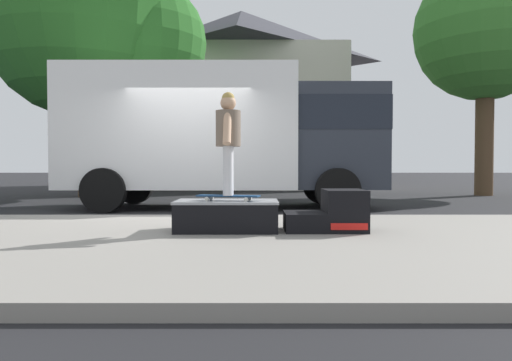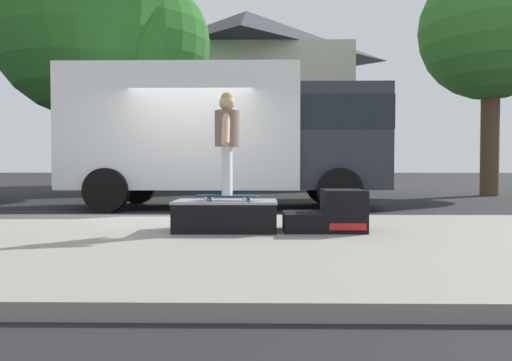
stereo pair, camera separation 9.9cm
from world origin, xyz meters
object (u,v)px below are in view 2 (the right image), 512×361
(box_truck, at_px, (228,132))
(street_tree_neighbour, at_px, (500,34))
(skater_kid, at_px, (227,135))
(skate_box, at_px, (226,214))
(kicker_ramp, at_px, (331,214))
(skateboard, at_px, (227,196))
(street_tree_main, at_px, (102,25))

(box_truck, height_order, street_tree_neighbour, street_tree_neighbour)
(skater_kid, distance_m, box_truck, 4.71)
(skater_kid, bearing_deg, skate_box, 116.02)
(skate_box, bearing_deg, box_truck, 93.95)
(skater_kid, bearing_deg, box_truck, 94.18)
(skate_box, height_order, kicker_ramp, kicker_ramp)
(skateboard, height_order, street_tree_neighbour, street_tree_neighbour)
(skater_kid, bearing_deg, street_tree_neighbour, 49.01)
(street_tree_neighbour, bearing_deg, skate_box, -131.21)
(kicker_ramp, bearing_deg, street_tree_neighbour, 53.79)
(street_tree_main, height_order, street_tree_neighbour, street_tree_main)
(skater_kid, xyz_separation_m, box_truck, (-0.34, 4.68, 0.39))
(skateboard, xyz_separation_m, box_truck, (-0.34, 4.68, 1.15))
(skateboard, relative_size, street_tree_main, 0.09)
(box_truck, xyz_separation_m, street_tree_main, (-4.16, 3.80, 3.58))
(street_tree_main, distance_m, street_tree_neighbour, 12.51)
(skateboard, bearing_deg, kicker_ramp, 1.94)
(skate_box, xyz_separation_m, skater_kid, (0.02, -0.04, 0.99))
(skate_box, relative_size, skater_kid, 1.00)
(skateboard, distance_m, street_tree_main, 10.70)
(street_tree_main, bearing_deg, street_tree_neighbour, 3.26)
(kicker_ramp, height_order, skater_kid, skater_kid)
(skate_box, xyz_separation_m, street_tree_main, (-4.48, 8.44, 4.96))
(kicker_ramp, height_order, street_tree_main, street_tree_main)
(street_tree_main, bearing_deg, skater_kid, -62.06)
(street_tree_main, bearing_deg, kicker_ramp, -55.54)
(kicker_ramp, xyz_separation_m, street_tree_main, (-5.79, 8.44, 4.95))
(kicker_ramp, bearing_deg, box_truck, 109.40)
(box_truck, bearing_deg, skate_box, -86.05)
(skater_kid, bearing_deg, street_tree_main, 117.94)
(kicker_ramp, distance_m, box_truck, 5.10)
(street_tree_neighbour, bearing_deg, box_truck, -151.56)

